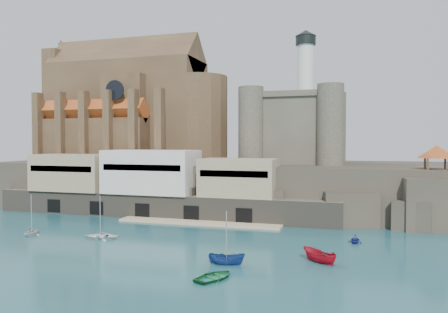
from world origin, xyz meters
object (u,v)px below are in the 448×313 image
castle_keep (295,125)px  pavilion (437,153)px  boat_2 (226,264)px  church (133,112)px

castle_keep → pavilion: bearing=-30.2°
castle_keep → boat_2: bearing=-92.3°
castle_keep → boat_2: size_ratio=6.54×
church → castle_keep: bearing=-1.1°
pavilion → boat_2: 43.83m
castle_keep → boat_2: (-1.87, -46.48, -18.31)m
church → pavilion: (66.13, -15.85, -9.40)m
church → castle_keep: 40.39m
church → castle_keep: (40.21, -0.78, -3.81)m
pavilion → boat_2: bearing=-131.5°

